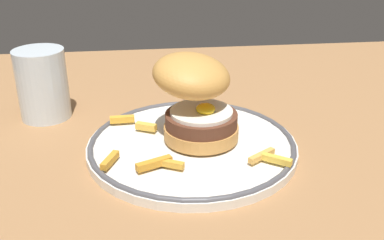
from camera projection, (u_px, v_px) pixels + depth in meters
ground_plane at (237, 172)px, 60.58cm from camera, size 110.65×107.55×4.00cm
dinner_plate at (192, 145)px, 61.56cm from camera, size 28.60×28.60×1.60cm
burger at (196, 96)px, 60.19cm from camera, size 15.26×15.19×11.95cm
fries_pile at (186, 134)px, 61.40cm from camera, size 23.47×19.20×2.97cm
water_glass at (43, 88)px, 70.03cm from camera, size 7.78×7.78×11.00cm
fork at (183, 80)px, 87.12cm from camera, size 8.76×12.97×0.36cm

